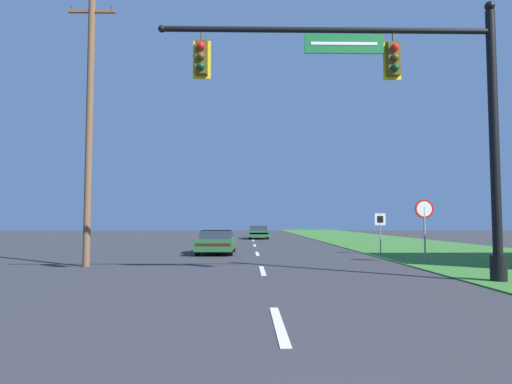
{
  "coord_description": "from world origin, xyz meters",
  "views": [
    {
      "loc": [
        -0.51,
        -1.51,
        1.68
      ],
      "look_at": [
        0.0,
        25.3,
        3.39
      ],
      "focal_mm": 32.0,
      "sensor_mm": 36.0,
      "label": 1
    }
  ],
  "objects_px": {
    "stop_sign": "(424,216)",
    "signal_mast": "(411,108)",
    "far_car": "(258,232)",
    "route_sign_post": "(380,224)",
    "car_ahead": "(216,242)",
    "utility_pole_near": "(89,121)"
  },
  "relations": [
    {
      "from": "utility_pole_near",
      "to": "stop_sign",
      "type": "bearing_deg",
      "value": 4.72
    },
    {
      "from": "signal_mast",
      "to": "route_sign_post",
      "type": "relative_size",
      "value": 4.75
    },
    {
      "from": "signal_mast",
      "to": "route_sign_post",
      "type": "xyz_separation_m",
      "value": [
        2.17,
        10.57,
        -3.31
      ]
    },
    {
      "from": "signal_mast",
      "to": "car_ahead",
      "type": "bearing_deg",
      "value": 118.83
    },
    {
      "from": "car_ahead",
      "to": "stop_sign",
      "type": "bearing_deg",
      "value": -32.6
    },
    {
      "from": "signal_mast",
      "to": "route_sign_post",
      "type": "bearing_deg",
      "value": 78.39
    },
    {
      "from": "signal_mast",
      "to": "car_ahead",
      "type": "distance_m",
      "value": 13.49
    },
    {
      "from": "far_car",
      "to": "stop_sign",
      "type": "relative_size",
      "value": 1.83
    },
    {
      "from": "far_car",
      "to": "route_sign_post",
      "type": "distance_m",
      "value": 21.19
    },
    {
      "from": "car_ahead",
      "to": "far_car",
      "type": "height_order",
      "value": "same"
    },
    {
      "from": "signal_mast",
      "to": "utility_pole_near",
      "type": "distance_m",
      "value": 11.51
    },
    {
      "from": "stop_sign",
      "to": "utility_pole_near",
      "type": "relative_size",
      "value": 0.24
    },
    {
      "from": "car_ahead",
      "to": "stop_sign",
      "type": "xyz_separation_m",
      "value": [
        8.7,
        -5.56,
        1.26
      ]
    },
    {
      "from": "signal_mast",
      "to": "stop_sign",
      "type": "height_order",
      "value": "signal_mast"
    },
    {
      "from": "signal_mast",
      "to": "stop_sign",
      "type": "xyz_separation_m",
      "value": [
        2.52,
        5.66,
        -2.98
      ]
    },
    {
      "from": "far_car",
      "to": "utility_pole_near",
      "type": "height_order",
      "value": "utility_pole_near"
    },
    {
      "from": "car_ahead",
      "to": "utility_pole_near",
      "type": "xyz_separation_m",
      "value": [
        -4.36,
        -6.64,
        4.86
      ]
    },
    {
      "from": "stop_sign",
      "to": "utility_pole_near",
      "type": "height_order",
      "value": "utility_pole_near"
    },
    {
      "from": "stop_sign",
      "to": "signal_mast",
      "type": "bearing_deg",
      "value": -113.99
    },
    {
      "from": "car_ahead",
      "to": "route_sign_post",
      "type": "xyz_separation_m",
      "value": [
        8.35,
        -0.66,
        0.92
      ]
    },
    {
      "from": "stop_sign",
      "to": "far_car",
      "type": "bearing_deg",
      "value": 103.44
    },
    {
      "from": "signal_mast",
      "to": "stop_sign",
      "type": "distance_m",
      "value": 6.87
    }
  ]
}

